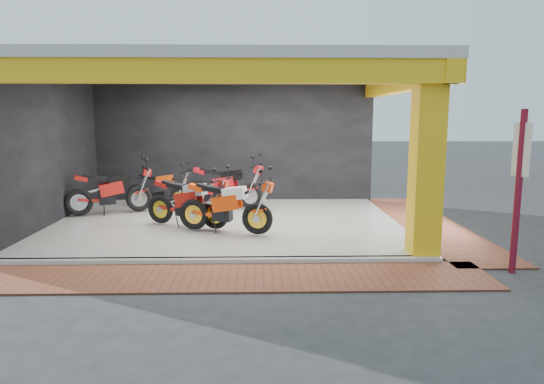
{
  "coord_description": "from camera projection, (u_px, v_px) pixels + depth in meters",
  "views": [
    {
      "loc": [
        0.8,
        -9.25,
        2.57
      ],
      "look_at": [
        1.05,
        1.33,
        0.9
      ],
      "focal_mm": 32.0,
      "sensor_mm": 36.0,
      "label": 1
    }
  ],
  "objects": [
    {
      "name": "paver_front",
      "position": [
        211.0,
        277.0,
        7.74
      ],
      "size": [
        9.0,
        1.4,
        0.03
      ],
      "primitive_type": "cube",
      "color": "brown",
      "rests_on": "ground"
    },
    {
      "name": "header_beam_front",
      "position": [
        212.0,
        71.0,
        8.02
      ],
      "size": [
        8.4,
        0.3,
        0.4
      ],
      "primitive_type": "cube",
      "color": "yellow",
      "rests_on": "corner_column"
    },
    {
      "name": "signpost",
      "position": [
        519.0,
        185.0,
        7.8
      ],
      "size": [
        0.11,
        0.37,
        2.68
      ],
      "rotation": [
        0.0,
        0.0,
        0.23
      ],
      "color": "maroon",
      "rests_on": "ground"
    },
    {
      "name": "showroom_ceiling",
      "position": [
        225.0,
        70.0,
        10.93
      ],
      "size": [
        8.4,
        6.4,
        0.2
      ],
      "primitive_type": "cube",
      "color": "beige",
      "rests_on": "corner_column"
    },
    {
      "name": "corner_column",
      "position": [
        426.0,
        162.0,
        8.59
      ],
      "size": [
        0.5,
        0.5,
        3.5
      ],
      "primitive_type": "cube",
      "color": "yellow",
      "rests_on": "ground"
    },
    {
      "name": "moto_row_b",
      "position": [
        250.0,
        183.0,
        12.76
      ],
      "size": [
        2.49,
        1.54,
        1.43
      ],
      "primitive_type": null,
      "rotation": [
        0.0,
        0.0,
        -0.31
      ],
      "color": "red",
      "rests_on": "showroom_floor"
    },
    {
      "name": "moto_hero",
      "position": [
        257.0,
        203.0,
        9.99
      ],
      "size": [
        2.39,
        1.49,
        1.37
      ],
      "primitive_type": null,
      "rotation": [
        0.0,
        0.0,
        -0.32
      ],
      "color": "#FF420A",
      "rests_on": "showroom_floor"
    },
    {
      "name": "header_beam_right",
      "position": [
        400.0,
        83.0,
        11.07
      ],
      "size": [
        0.3,
        6.4,
        0.4
      ],
      "primitive_type": "cube",
      "color": "yellow",
      "rests_on": "corner_column"
    },
    {
      "name": "moto_row_a",
      "position": [
        215.0,
        200.0,
        10.48
      ],
      "size": [
        2.34,
        1.65,
        1.35
      ],
      "primitive_type": null,
      "rotation": [
        0.0,
        0.0,
        -0.43
      ],
      "color": "#AF1A12",
      "rests_on": "showroom_floor"
    },
    {
      "name": "paver_right",
      "position": [
        427.0,
        224.0,
        11.6
      ],
      "size": [
        1.4,
        7.0,
        0.03
      ],
      "primitive_type": "cube",
      "color": "brown",
      "rests_on": "ground"
    },
    {
      "name": "back_wall",
      "position": [
        233.0,
        144.0,
        14.28
      ],
      "size": [
        8.2,
        0.2,
        3.5
      ],
      "primitive_type": "cube",
      "color": "black",
      "rests_on": "ground"
    },
    {
      "name": "showroom_floor",
      "position": [
        227.0,
        223.0,
        11.48
      ],
      "size": [
        8.0,
        6.0,
        0.1
      ],
      "primitive_type": "cube",
      "color": "white",
      "rests_on": "ground"
    },
    {
      "name": "left_wall",
      "position": [
        47.0,
        152.0,
        11.12
      ],
      "size": [
        0.2,
        6.2,
        3.5
      ],
      "primitive_type": "cube",
      "color": "black",
      "rests_on": "ground"
    },
    {
      "name": "floor_kerb",
      "position": [
        215.0,
        261.0,
        8.5
      ],
      "size": [
        8.0,
        0.2,
        0.1
      ],
      "primitive_type": "cube",
      "color": "white",
      "rests_on": "ground"
    },
    {
      "name": "ground",
      "position": [
        220.0,
        248.0,
        9.52
      ],
      "size": [
        80.0,
        80.0,
        0.0
      ],
      "primitive_type": "plane",
      "color": "#2D2D30",
      "rests_on": "ground"
    },
    {
      "name": "moto_row_d",
      "position": [
        139.0,
        186.0,
        12.45
      ],
      "size": [
        2.38,
        1.59,
        1.37
      ],
      "primitive_type": null,
      "rotation": [
        0.0,
        0.0,
        0.38
      ],
      "color": "#B11812",
      "rests_on": "showroom_floor"
    },
    {
      "name": "moto_row_c",
      "position": [
        180.0,
        186.0,
        13.01
      ],
      "size": [
        2.07,
        1.14,
        1.2
      ],
      "primitive_type": null,
      "rotation": [
        0.0,
        0.0,
        -0.22
      ],
      "color": "black",
      "rests_on": "showroom_floor"
    }
  ]
}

